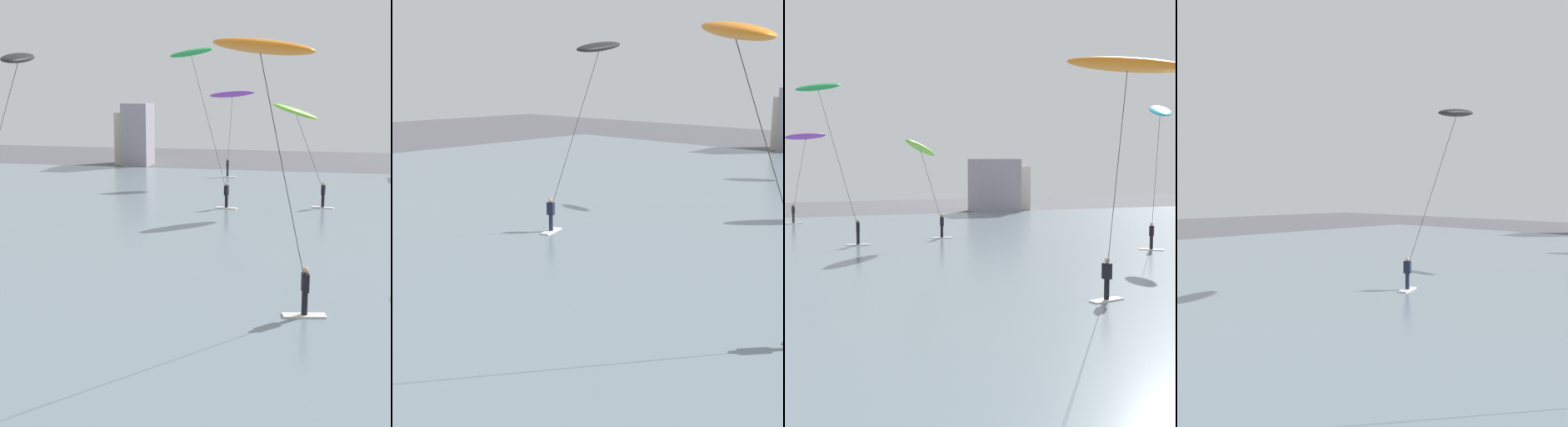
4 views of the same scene
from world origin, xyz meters
TOP-DOWN VIEW (x-y plane):
  - kitesurfer_orange at (4.05, 14.66)m, footprint 3.82×5.11m
  - kitesurfer_black at (-7.42, 22.02)m, footprint 3.36×3.89m

SIDE VIEW (x-z plane):
  - kitesurfer_orange at x=4.05m, z-range 3.53..12.31m
  - kitesurfer_black at x=-7.42m, z-range 3.56..12.56m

